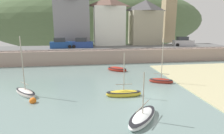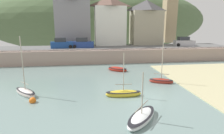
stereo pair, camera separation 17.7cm
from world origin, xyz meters
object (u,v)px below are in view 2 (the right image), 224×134
object	(u,v)px
sailboat_nearest_shore	(142,117)
sailboat_tall_mast	(161,81)
parked_car_by_wall	(83,43)
mooring_buoy	(33,101)
waterfront_building_left	(73,18)
waterfront_building_centre	(110,21)
waterfront_building_right	(146,22)
motorboat_with_cabin	(26,92)
rowboat_small_beached	(117,69)
parked_car_near_slipway	(62,44)
church_with_spire	(170,11)
sailboat_blue_trim	(123,93)
parked_car_end_of_row	(184,42)

from	to	relation	value
sailboat_nearest_shore	sailboat_tall_mast	xyz separation A→B (m)	(5.00, 8.59, 0.03)
sailboat_tall_mast	parked_car_by_wall	size ratio (longest dim) A/B	1.29
parked_car_by_wall	mooring_buoy	size ratio (longest dim) A/B	6.93
waterfront_building_left	waterfront_building_centre	world-z (taller)	waterfront_building_left
waterfront_building_right	waterfront_building_left	bearing A→B (deg)	180.00
motorboat_with_cabin	waterfront_building_right	bearing A→B (deg)	97.37
mooring_buoy	rowboat_small_beached	bearing A→B (deg)	48.18
parked_car_near_slipway	mooring_buoy	size ratio (longest dim) A/B	6.91
church_with_spire	sailboat_tall_mast	size ratio (longest dim) A/B	2.72
sailboat_tall_mast	mooring_buoy	world-z (taller)	sailboat_tall_mast
church_with_spire	parked_car_near_slipway	distance (m)	27.58
sailboat_blue_trim	motorboat_with_cabin	size ratio (longest dim) A/B	0.74
waterfront_building_centre	church_with_spire	world-z (taller)	church_with_spire
church_with_spire	parked_car_end_of_row	distance (m)	10.91
waterfront_building_right	parked_car_near_slipway	xyz separation A→B (m)	(-18.10, -4.50, -4.12)
church_with_spire	parked_car_near_slipway	world-z (taller)	church_with_spire
parked_car_near_slipway	sailboat_nearest_shore	bearing A→B (deg)	-76.37
sailboat_tall_mast	parked_car_end_of_row	xyz separation A→B (m)	(11.62, 16.68, 2.94)
rowboat_small_beached	parked_car_near_slipway	size ratio (longest dim) A/B	0.78
parked_car_end_of_row	waterfront_building_left	bearing A→B (deg)	174.64
waterfront_building_left	parked_car_by_wall	distance (m)	6.94
sailboat_blue_trim	sailboat_tall_mast	size ratio (longest dim) A/B	0.82
sailboat_nearest_shore	parked_car_by_wall	world-z (taller)	parked_car_by_wall
waterfront_building_right	motorboat_with_cabin	distance (m)	31.17
rowboat_small_beached	motorboat_with_cabin	xyz separation A→B (m)	(-10.81, -8.62, 0.04)
sailboat_nearest_shore	parked_car_end_of_row	distance (m)	30.40
waterfront_building_left	sailboat_blue_trim	distance (m)	26.68
parked_car_near_slipway	motorboat_with_cabin	bearing A→B (deg)	-99.72
sailboat_nearest_shore	parked_car_near_slipway	size ratio (longest dim) A/B	0.94
waterfront_building_centre	sailboat_nearest_shore	bearing A→B (deg)	-92.89
rowboat_small_beached	sailboat_tall_mast	xyz separation A→B (m)	(4.24, -6.68, 0.03)
waterfront_building_centre	mooring_buoy	world-z (taller)	waterfront_building_centre
motorboat_with_cabin	mooring_buoy	distance (m)	2.43
parked_car_end_of_row	mooring_buoy	world-z (taller)	parked_car_end_of_row
waterfront_building_right	parked_car_by_wall	bearing A→B (deg)	-162.23
sailboat_nearest_shore	parked_car_near_slipway	xyz separation A→B (m)	(-8.47, 25.27, 2.97)
waterfront_building_right	mooring_buoy	world-z (taller)	waterfront_building_right
waterfront_building_centre	parked_car_end_of_row	distance (m)	16.37
motorboat_with_cabin	waterfront_building_centre	bearing A→B (deg)	111.24
sailboat_nearest_shore	parked_car_by_wall	distance (m)	25.83
waterfront_building_left	rowboat_small_beached	bearing A→B (deg)	-63.82
waterfront_building_right	parked_car_by_wall	xyz separation A→B (m)	(-14.04, -4.50, -4.12)
sailboat_nearest_shore	parked_car_near_slipway	bearing A→B (deg)	57.00
waterfront_building_right	sailboat_blue_trim	distance (m)	27.65
waterfront_building_centre	parked_car_end_of_row	world-z (taller)	waterfront_building_centre
waterfront_building_right	church_with_spire	world-z (taller)	church_with_spire
motorboat_with_cabin	parked_car_by_wall	distance (m)	19.68
waterfront_building_centre	rowboat_small_beached	size ratio (longest dim) A/B	3.10
church_with_spire	motorboat_with_cabin	xyz separation A→B (m)	(-26.90, -27.12, -9.76)
parked_car_near_slipway	mooring_buoy	bearing A→B (deg)	-95.92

